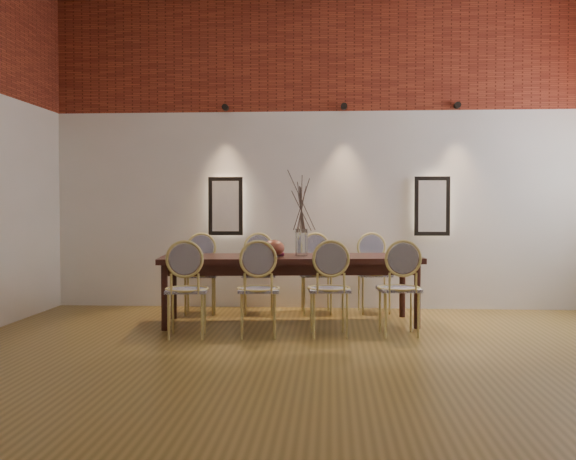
# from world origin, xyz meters

# --- Properties ---
(floor) EXTENTS (7.00, 7.00, 0.02)m
(floor) POSITION_xyz_m (0.00, 0.00, -0.01)
(floor) COLOR olive
(floor) RESTS_ON ground
(wall_back) EXTENTS (7.00, 0.10, 4.00)m
(wall_back) POSITION_xyz_m (0.00, 3.55, 2.00)
(wall_back) COLOR silver
(wall_back) RESTS_ON ground
(brick_band_back) EXTENTS (7.00, 0.02, 1.50)m
(brick_band_back) POSITION_xyz_m (0.00, 3.48, 3.25)
(brick_band_back) COLOR maroon
(brick_band_back) RESTS_ON ground
(niche_left) EXTENTS (0.36, 0.06, 0.66)m
(niche_left) POSITION_xyz_m (-1.30, 3.45, 1.30)
(niche_left) COLOR #FFEAC6
(niche_left) RESTS_ON wall_back
(niche_right) EXTENTS (0.36, 0.06, 0.66)m
(niche_right) POSITION_xyz_m (1.30, 3.45, 1.30)
(niche_right) COLOR #FFEAC6
(niche_right) RESTS_ON wall_back
(spot_fixture_left) EXTENTS (0.08, 0.10, 0.08)m
(spot_fixture_left) POSITION_xyz_m (-1.30, 3.42, 2.55)
(spot_fixture_left) COLOR black
(spot_fixture_left) RESTS_ON wall_back
(spot_fixture_mid) EXTENTS (0.08, 0.10, 0.08)m
(spot_fixture_mid) POSITION_xyz_m (0.20, 3.42, 2.55)
(spot_fixture_mid) COLOR black
(spot_fixture_mid) RESTS_ON wall_back
(spot_fixture_right) EXTENTS (0.08, 0.10, 0.08)m
(spot_fixture_right) POSITION_xyz_m (1.60, 3.42, 2.55)
(spot_fixture_right) COLOR black
(spot_fixture_right) RESTS_ON wall_back
(dining_table) EXTENTS (2.90, 1.20, 0.75)m
(dining_table) POSITION_xyz_m (-0.41, 2.32, 0.38)
(dining_table) COLOR #351612
(dining_table) RESTS_ON floor
(chair_near_a) EXTENTS (0.48, 0.48, 0.94)m
(chair_near_a) POSITION_xyz_m (-1.38, 1.48, 0.47)
(chair_near_a) COLOR tan
(chair_near_a) RESTS_ON floor
(chair_near_b) EXTENTS (0.48, 0.48, 0.94)m
(chair_near_b) POSITION_xyz_m (-0.68, 1.56, 0.47)
(chair_near_b) COLOR tan
(chair_near_b) RESTS_ON floor
(chair_near_c) EXTENTS (0.48, 0.48, 0.94)m
(chair_near_c) POSITION_xyz_m (0.02, 1.63, 0.47)
(chair_near_c) COLOR tan
(chair_near_c) RESTS_ON floor
(chair_near_d) EXTENTS (0.48, 0.48, 0.94)m
(chair_near_d) POSITION_xyz_m (0.72, 1.70, 0.47)
(chair_near_d) COLOR tan
(chair_near_d) RESTS_ON floor
(chair_far_a) EXTENTS (0.48, 0.48, 0.94)m
(chair_far_a) POSITION_xyz_m (-1.54, 2.94, 0.47)
(chair_far_a) COLOR tan
(chair_far_a) RESTS_ON floor
(chair_far_b) EXTENTS (0.48, 0.48, 0.94)m
(chair_far_b) POSITION_xyz_m (-0.84, 3.02, 0.47)
(chair_far_b) COLOR tan
(chair_far_b) RESTS_ON floor
(chair_far_c) EXTENTS (0.48, 0.48, 0.94)m
(chair_far_c) POSITION_xyz_m (-0.13, 3.09, 0.47)
(chair_far_c) COLOR tan
(chair_far_c) RESTS_ON floor
(chair_far_d) EXTENTS (0.48, 0.48, 0.94)m
(chair_far_d) POSITION_xyz_m (0.57, 3.16, 0.47)
(chair_far_d) COLOR tan
(chair_far_d) RESTS_ON floor
(vase) EXTENTS (0.14, 0.14, 0.30)m
(vase) POSITION_xyz_m (-0.29, 2.34, 0.90)
(vase) COLOR silver
(vase) RESTS_ON dining_table
(dried_branches) EXTENTS (0.50, 0.50, 0.70)m
(dried_branches) POSITION_xyz_m (-0.29, 2.34, 1.35)
(dried_branches) COLOR #47382E
(dried_branches) RESTS_ON vase
(bowl) EXTENTS (0.24, 0.24, 0.18)m
(bowl) POSITION_xyz_m (-0.59, 2.25, 0.84)
(bowl) COLOR maroon
(bowl) RESTS_ON dining_table
(book) EXTENTS (0.28, 0.21, 0.03)m
(book) POSITION_xyz_m (-0.62, 2.40, 0.77)
(book) COLOR #802752
(book) RESTS_ON dining_table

